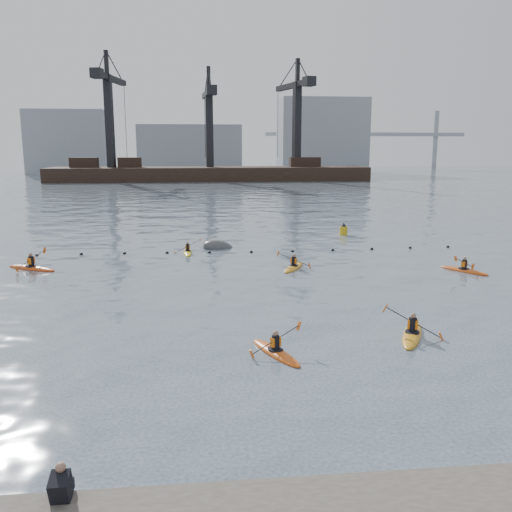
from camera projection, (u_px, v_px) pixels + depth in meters
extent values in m
plane|color=#384551|center=(287.00, 386.00, 17.08)|extent=(400.00, 400.00, 0.00)
cube|color=black|center=(61.00, 488.00, 10.70)|extent=(0.38, 0.60, 0.67)
cube|color=black|center=(64.00, 488.00, 10.95)|extent=(0.34, 0.40, 0.24)
sphere|color=#8C6651|center=(61.00, 467.00, 10.73)|extent=(0.21, 0.21, 0.21)
sphere|color=black|center=(37.00, 255.00, 37.73)|extent=(0.24, 0.24, 0.24)
sphere|color=black|center=(81.00, 254.00, 38.12)|extent=(0.24, 0.24, 0.24)
sphere|color=black|center=(125.00, 253.00, 38.40)|extent=(0.24, 0.24, 0.24)
sphere|color=black|center=(167.00, 253.00, 38.58)|extent=(0.24, 0.24, 0.24)
sphere|color=black|center=(209.00, 253.00, 38.72)|extent=(0.24, 0.24, 0.24)
sphere|color=black|center=(251.00, 252.00, 38.90)|extent=(0.24, 0.24, 0.24)
sphere|color=black|center=(292.00, 251.00, 39.19)|extent=(0.24, 0.24, 0.24)
sphere|color=black|center=(333.00, 250.00, 39.58)|extent=(0.24, 0.24, 0.24)
sphere|color=black|center=(372.00, 249.00, 40.05)|extent=(0.24, 0.24, 0.24)
sphere|color=black|center=(410.00, 248.00, 40.51)|extent=(0.24, 0.24, 0.24)
sphere|color=black|center=(448.00, 247.00, 40.90)|extent=(0.24, 0.24, 0.24)
cube|color=black|center=(210.00, 177.00, 124.18)|extent=(72.00, 12.00, 4.50)
cube|color=black|center=(84.00, 162.00, 120.65)|extent=(6.00, 3.00, 2.20)
cube|color=black|center=(130.00, 162.00, 121.68)|extent=(5.00, 3.00, 2.20)
cube|color=black|center=(305.00, 162.00, 125.79)|extent=(7.00, 3.00, 2.20)
cube|color=black|center=(109.00, 122.00, 119.52)|extent=(1.85, 1.85, 20.00)
cube|color=black|center=(111.00, 79.00, 120.32)|extent=(4.31, 17.93, 1.20)
cube|color=black|center=(97.00, 73.00, 111.52)|extent=(2.62, 2.94, 2.00)
cube|color=black|center=(106.00, 62.00, 117.07)|extent=(0.93, 0.93, 5.00)
cube|color=black|center=(209.00, 129.00, 122.08)|extent=(1.73, 1.73, 17.00)
cube|color=black|center=(208.00, 94.00, 122.70)|extent=(2.50, 15.05, 1.20)
cube|color=black|center=(211.00, 90.00, 115.48)|extent=(2.42, 2.78, 2.00)
cube|color=black|center=(209.00, 78.00, 119.92)|extent=(0.87, 0.87, 5.00)
cube|color=black|center=(297.00, 125.00, 123.94)|extent=(1.96, 1.96, 19.00)
cube|color=black|center=(293.00, 85.00, 124.53)|extent=(5.56, 16.73, 1.20)
cube|color=black|center=(309.00, 81.00, 116.75)|extent=(2.80, 3.08, 2.00)
cube|color=black|center=(298.00, 70.00, 121.58)|extent=(0.98, 0.98, 5.00)
cube|color=gray|center=(69.00, 142.00, 157.49)|extent=(22.00, 14.00, 18.00)
cube|color=gray|center=(190.00, 149.00, 161.47)|extent=(30.00, 14.00, 14.00)
cube|color=gray|center=(322.00, 136.00, 164.80)|extent=(26.00, 14.00, 22.00)
cube|color=gray|center=(366.00, 134.00, 186.16)|extent=(70.00, 2.00, 1.20)
cylinder|color=gray|center=(294.00, 140.00, 183.99)|extent=(1.60, 1.60, 20.00)
cylinder|color=gray|center=(435.00, 140.00, 189.12)|extent=(1.60, 1.60, 20.00)
ellipsoid|color=#D45213|center=(276.00, 353.00, 19.75)|extent=(1.82, 3.12, 0.31)
cylinder|color=black|center=(276.00, 349.00, 19.73)|extent=(0.77, 0.77, 0.06)
cylinder|color=black|center=(276.00, 342.00, 19.67)|extent=(0.29, 0.29, 0.51)
cube|color=orange|center=(276.00, 342.00, 19.67)|extent=(0.41, 0.34, 0.33)
sphere|color=#8C6651|center=(276.00, 333.00, 19.61)|extent=(0.21, 0.21, 0.21)
cylinder|color=black|center=(276.00, 340.00, 19.65)|extent=(1.87, 0.84, 0.80)
cube|color=#D85914|center=(252.00, 354.00, 19.24)|extent=(0.20, 0.19, 0.33)
cube|color=#D85914|center=(299.00, 326.00, 20.07)|extent=(0.20, 0.19, 0.33)
ellipsoid|color=orange|center=(412.00, 335.00, 21.58)|extent=(2.15, 3.37, 0.34)
cylinder|color=black|center=(412.00, 332.00, 21.55)|extent=(0.86, 0.86, 0.06)
cylinder|color=black|center=(413.00, 325.00, 21.50)|extent=(0.32, 0.32, 0.56)
cube|color=orange|center=(413.00, 324.00, 21.49)|extent=(0.45, 0.38, 0.36)
sphere|color=#8C6651|center=(413.00, 316.00, 21.42)|extent=(0.23, 0.23, 0.23)
cylinder|color=black|center=(413.00, 322.00, 21.47)|extent=(1.94, 1.00, 1.05)
cube|color=#D85914|center=(385.00, 308.00, 21.76)|extent=(0.25, 0.23, 0.35)
cube|color=#D85914|center=(441.00, 337.00, 21.19)|extent=(0.25, 0.23, 0.35)
ellipsoid|color=#C74212|center=(32.00, 268.00, 33.54)|extent=(3.55, 2.42, 0.37)
cylinder|color=black|center=(31.00, 266.00, 33.51)|extent=(0.93, 0.93, 0.07)
cylinder|color=black|center=(31.00, 261.00, 33.45)|extent=(0.34, 0.34, 0.59)
cube|color=orange|center=(31.00, 261.00, 33.44)|extent=(0.42, 0.48, 0.39)
sphere|color=#8C6651|center=(31.00, 255.00, 33.37)|extent=(0.24, 0.24, 0.24)
cylinder|color=black|center=(31.00, 259.00, 33.43)|extent=(1.21, 2.12, 0.81)
cube|color=#D85914|center=(16.00, 269.00, 32.44)|extent=(0.22, 0.23, 0.39)
cube|color=#D85914|center=(45.00, 250.00, 34.41)|extent=(0.22, 0.23, 0.39)
ellipsoid|color=orange|center=(294.00, 268.00, 33.81)|extent=(2.07, 3.15, 0.32)
cylinder|color=black|center=(294.00, 266.00, 33.79)|extent=(0.81, 0.81, 0.06)
cylinder|color=black|center=(294.00, 261.00, 33.73)|extent=(0.30, 0.30, 0.52)
cube|color=orange|center=(294.00, 261.00, 33.73)|extent=(0.42, 0.36, 0.34)
sphere|color=#8C6651|center=(294.00, 256.00, 33.66)|extent=(0.21, 0.21, 0.21)
cylinder|color=black|center=(294.00, 260.00, 33.71)|extent=(1.89, 1.02, 0.71)
cube|color=#D85914|center=(278.00, 253.00, 34.02)|extent=(0.20, 0.20, 0.34)
cube|color=#D85914|center=(309.00, 266.00, 33.40)|extent=(0.20, 0.20, 0.34)
ellipsoid|color=#C44A12|center=(464.00, 271.00, 32.93)|extent=(2.27, 3.03, 0.32)
cylinder|color=black|center=(464.00, 269.00, 32.90)|extent=(0.83, 0.83, 0.06)
cylinder|color=black|center=(464.00, 264.00, 32.85)|extent=(0.30, 0.30, 0.52)
cube|color=orange|center=(464.00, 264.00, 32.84)|extent=(0.42, 0.38, 0.34)
sphere|color=#8C6651|center=(465.00, 259.00, 32.78)|extent=(0.21, 0.21, 0.21)
cylinder|color=black|center=(464.00, 263.00, 32.83)|extent=(1.74, 1.14, 0.85)
cube|color=#D85914|center=(473.00, 266.00, 33.53)|extent=(0.22, 0.21, 0.33)
cube|color=#D85914|center=(456.00, 259.00, 32.13)|extent=(0.22, 0.21, 0.33)
ellipsoid|color=yellow|center=(188.00, 253.00, 38.70)|extent=(0.68, 2.91, 0.29)
cylinder|color=black|center=(188.00, 251.00, 38.67)|extent=(0.56, 0.56, 0.05)
cylinder|color=black|center=(188.00, 247.00, 38.62)|extent=(0.27, 0.27, 0.47)
cube|color=orange|center=(188.00, 247.00, 38.62)|extent=(0.33, 0.21, 0.31)
sphere|color=#8C6651|center=(187.00, 243.00, 38.56)|extent=(0.19, 0.19, 0.19)
cylinder|color=black|center=(188.00, 246.00, 38.61)|extent=(1.77, 0.10, 0.96)
cube|color=#D85914|center=(175.00, 252.00, 38.56)|extent=(0.19, 0.13, 0.29)
cube|color=#D85914|center=(200.00, 240.00, 38.65)|extent=(0.19, 0.13, 0.29)
ellipsoid|color=#3E4043|center=(218.00, 248.00, 40.67)|extent=(2.78, 1.89, 1.64)
cylinder|color=gold|center=(343.00, 231.00, 46.77)|extent=(0.67, 0.67, 0.87)
cone|color=black|center=(344.00, 224.00, 46.65)|extent=(0.42, 0.42, 0.34)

